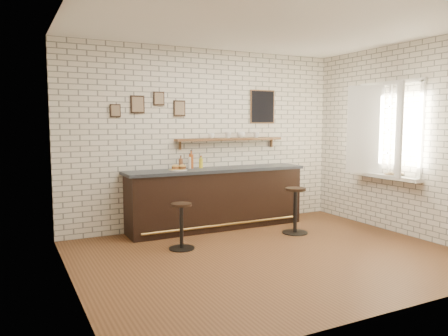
# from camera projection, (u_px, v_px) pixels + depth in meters

# --- Properties ---
(ground) EXTENTS (5.00, 5.00, 0.00)m
(ground) POSITION_uv_depth(u_px,v_px,m) (269.00, 255.00, 5.84)
(ground) COLOR brown
(ground) RESTS_ON ground
(bar_counter) EXTENTS (3.10, 0.65, 1.01)m
(bar_counter) POSITION_uv_depth(u_px,v_px,m) (217.00, 198.00, 7.31)
(bar_counter) COLOR black
(bar_counter) RESTS_ON ground
(sandwich_plate) EXTENTS (0.28, 0.28, 0.01)m
(sandwich_plate) POSITION_uv_depth(u_px,v_px,m) (178.00, 170.00, 6.95)
(sandwich_plate) COLOR white
(sandwich_plate) RESTS_ON bar_counter
(ciabatta_sandwich) EXTENTS (0.24, 0.16, 0.08)m
(ciabatta_sandwich) POSITION_uv_depth(u_px,v_px,m) (179.00, 167.00, 6.95)
(ciabatta_sandwich) COLOR tan
(ciabatta_sandwich) RESTS_ON sandwich_plate
(potato_chips) EXTENTS (0.25, 0.17, 0.00)m
(potato_chips) POSITION_uv_depth(u_px,v_px,m) (177.00, 169.00, 6.94)
(potato_chips) COLOR gold
(potato_chips) RESTS_ON sandwich_plate
(bitters_bottle_brown) EXTENTS (0.07, 0.07, 0.22)m
(bitters_bottle_brown) POSITION_uv_depth(u_px,v_px,m) (181.00, 164.00, 7.12)
(bitters_bottle_brown) COLOR brown
(bitters_bottle_brown) RESTS_ON bar_counter
(bitters_bottle_white) EXTENTS (0.06, 0.06, 0.25)m
(bitters_bottle_white) POSITION_uv_depth(u_px,v_px,m) (190.00, 162.00, 7.20)
(bitters_bottle_white) COLOR silver
(bitters_bottle_white) RESTS_ON bar_counter
(bitters_bottle_amber) EXTENTS (0.07, 0.07, 0.30)m
(bitters_bottle_amber) POSITION_uv_depth(u_px,v_px,m) (191.00, 161.00, 7.20)
(bitters_bottle_amber) COLOR #9A4518
(bitters_bottle_amber) RESTS_ON bar_counter
(condiment_bottle_yellow) EXTENTS (0.06, 0.06, 0.21)m
(condiment_bottle_yellow) POSITION_uv_depth(u_px,v_px,m) (201.00, 163.00, 7.29)
(condiment_bottle_yellow) COLOR gold
(condiment_bottle_yellow) RESTS_ON bar_counter
(bar_stool_left) EXTENTS (0.37, 0.37, 0.65)m
(bar_stool_left) POSITION_uv_depth(u_px,v_px,m) (182.00, 225.00, 6.09)
(bar_stool_left) COLOR black
(bar_stool_left) RESTS_ON ground
(bar_stool_right) EXTENTS (0.41, 0.41, 0.73)m
(bar_stool_right) POSITION_uv_depth(u_px,v_px,m) (295.00, 209.00, 6.96)
(bar_stool_right) COLOR black
(bar_stool_right) RESTS_ON ground
(wall_shelf) EXTENTS (2.00, 0.18, 0.18)m
(wall_shelf) POSITION_uv_depth(u_px,v_px,m) (230.00, 139.00, 7.55)
(wall_shelf) COLOR brown
(wall_shelf) RESTS_ON ground
(shelf_cup_a) EXTENTS (0.11, 0.11, 0.09)m
(shelf_cup_a) POSITION_uv_depth(u_px,v_px,m) (211.00, 136.00, 7.38)
(shelf_cup_a) COLOR white
(shelf_cup_a) RESTS_ON wall_shelf
(shelf_cup_b) EXTENTS (0.16, 0.16, 0.10)m
(shelf_cup_b) POSITION_uv_depth(u_px,v_px,m) (228.00, 135.00, 7.52)
(shelf_cup_b) COLOR white
(shelf_cup_b) RESTS_ON wall_shelf
(shelf_cup_c) EXTENTS (0.18, 0.18, 0.11)m
(shelf_cup_c) POSITION_uv_depth(u_px,v_px,m) (241.00, 135.00, 7.64)
(shelf_cup_c) COLOR white
(shelf_cup_c) RESTS_ON wall_shelf
(shelf_cup_d) EXTENTS (0.13, 0.13, 0.10)m
(shelf_cup_d) POSITION_uv_depth(u_px,v_px,m) (256.00, 135.00, 7.78)
(shelf_cup_d) COLOR white
(shelf_cup_d) RESTS_ON wall_shelf
(back_wall_decor) EXTENTS (2.96, 0.02, 0.56)m
(back_wall_decor) POSITION_uv_depth(u_px,v_px,m) (219.00, 106.00, 7.48)
(back_wall_decor) COLOR black
(back_wall_decor) RESTS_ON ground
(window_sill) EXTENTS (0.20, 1.35, 0.06)m
(window_sill) POSITION_uv_depth(u_px,v_px,m) (385.00, 176.00, 7.09)
(window_sill) COLOR white
(window_sill) RESTS_ON ground
(casement_window) EXTENTS (0.40, 1.30, 1.56)m
(casement_window) POSITION_uv_depth(u_px,v_px,m) (384.00, 130.00, 6.99)
(casement_window) COLOR white
(casement_window) RESTS_ON ground
(book_lower) EXTENTS (0.20, 0.25, 0.02)m
(book_lower) POSITION_uv_depth(u_px,v_px,m) (390.00, 175.00, 6.96)
(book_lower) COLOR tan
(book_lower) RESTS_ON window_sill
(book_upper) EXTENTS (0.22, 0.26, 0.02)m
(book_upper) POSITION_uv_depth(u_px,v_px,m) (391.00, 174.00, 6.94)
(book_upper) COLOR tan
(book_upper) RESTS_ON book_lower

